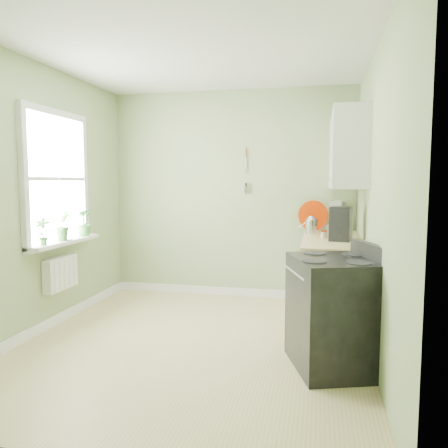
% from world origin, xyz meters
% --- Properties ---
extents(floor, '(3.20, 3.60, 0.02)m').
position_xyz_m(floor, '(0.00, 0.00, -0.01)').
color(floor, tan).
rests_on(floor, ground).
extents(ceiling, '(3.20, 3.60, 0.02)m').
position_xyz_m(ceiling, '(0.00, 0.00, 2.71)').
color(ceiling, white).
rests_on(ceiling, wall_back).
extents(wall_back, '(3.20, 0.02, 2.70)m').
position_xyz_m(wall_back, '(0.00, 1.81, 1.35)').
color(wall_back, '#96AA74').
rests_on(wall_back, floor).
extents(wall_left, '(0.02, 3.60, 2.70)m').
position_xyz_m(wall_left, '(-1.61, 0.00, 1.35)').
color(wall_left, '#96AA74').
rests_on(wall_left, floor).
extents(wall_right, '(0.02, 3.60, 2.70)m').
position_xyz_m(wall_right, '(1.61, 0.00, 1.35)').
color(wall_right, '#96AA74').
rests_on(wall_right, floor).
extents(base_cabinets, '(0.60, 1.60, 0.87)m').
position_xyz_m(base_cabinets, '(1.30, 1.00, 0.43)').
color(base_cabinets, white).
rests_on(base_cabinets, floor).
extents(countertop, '(0.64, 1.60, 0.04)m').
position_xyz_m(countertop, '(1.29, 1.00, 0.89)').
color(countertop, '#DCCC86').
rests_on(countertop, base_cabinets).
extents(upper_cabinets, '(0.35, 1.40, 0.80)m').
position_xyz_m(upper_cabinets, '(1.43, 1.10, 1.85)').
color(upper_cabinets, white).
rests_on(upper_cabinets, wall_right).
extents(window, '(0.06, 1.14, 1.44)m').
position_xyz_m(window, '(-1.58, 0.30, 1.55)').
color(window, white).
rests_on(window, wall_left).
extents(window_sill, '(0.18, 1.14, 0.04)m').
position_xyz_m(window_sill, '(-1.51, 0.30, 0.88)').
color(window_sill, white).
rests_on(window_sill, wall_left).
extents(radiator, '(0.12, 0.50, 0.35)m').
position_xyz_m(radiator, '(-1.54, 0.25, 0.55)').
color(radiator, white).
rests_on(radiator, wall_left).
extents(wall_utensils, '(0.02, 0.14, 0.58)m').
position_xyz_m(wall_utensils, '(0.20, 1.78, 1.56)').
color(wall_utensils, '#DCCC86').
rests_on(wall_utensils, wall_back).
extents(stove, '(0.86, 0.90, 1.03)m').
position_xyz_m(stove, '(1.28, -0.26, 0.46)').
color(stove, black).
rests_on(stove, floor).
extents(stand_mixer, '(0.26, 0.37, 0.42)m').
position_xyz_m(stand_mixer, '(1.36, 1.74, 1.09)').
color(stand_mixer, '#B2B2B7').
rests_on(stand_mixer, countertop).
extents(kettle, '(0.21, 0.12, 0.21)m').
position_xyz_m(kettle, '(1.05, 1.34, 1.02)').
color(kettle, silver).
rests_on(kettle, countertop).
extents(coffee_maker, '(0.25, 0.26, 0.35)m').
position_xyz_m(coffee_maker, '(1.36, 0.79, 1.08)').
color(coffee_maker, black).
rests_on(coffee_maker, countertop).
extents(red_tray, '(0.38, 0.14, 0.38)m').
position_xyz_m(red_tray, '(1.07, 1.72, 1.10)').
color(red_tray, '#AF2700').
rests_on(red_tray, countertop).
extents(jar, '(0.07, 0.07, 0.08)m').
position_xyz_m(jar, '(1.20, 1.01, 0.95)').
color(jar, '#B4A58C').
rests_on(jar, countertop).
extents(plant_a, '(0.17, 0.14, 0.27)m').
position_xyz_m(plant_a, '(-1.50, -0.09, 1.04)').
color(plant_a, '#2E6426').
rests_on(plant_a, window_sill).
extents(plant_b, '(0.20, 0.22, 0.32)m').
position_xyz_m(plant_b, '(-1.50, 0.26, 1.06)').
color(plant_b, '#2E6426').
rests_on(plant_b, window_sill).
extents(plant_c, '(0.23, 0.23, 0.30)m').
position_xyz_m(plant_c, '(-1.50, 0.69, 1.05)').
color(plant_c, '#2E6426').
rests_on(plant_c, window_sill).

